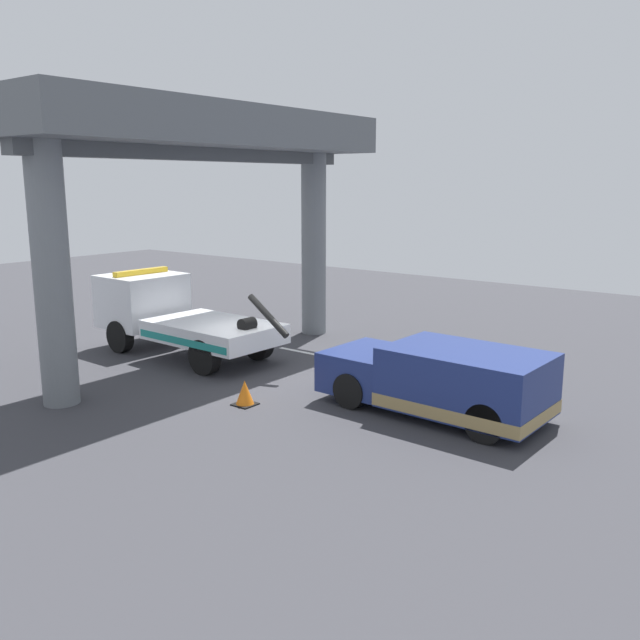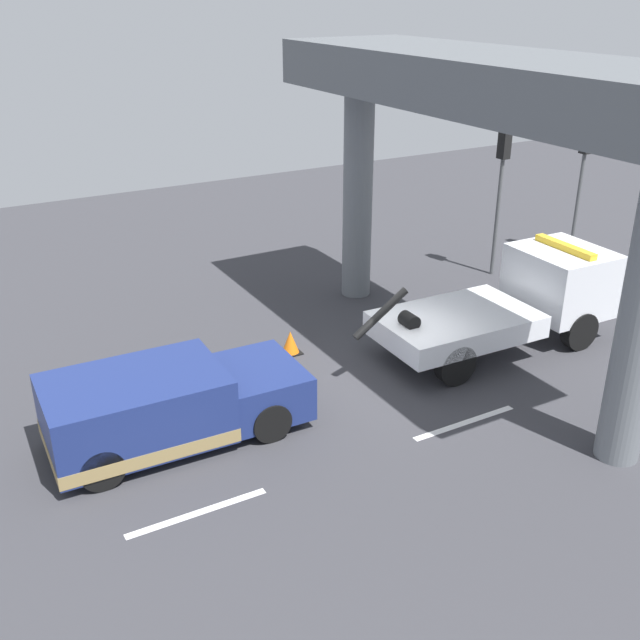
% 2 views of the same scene
% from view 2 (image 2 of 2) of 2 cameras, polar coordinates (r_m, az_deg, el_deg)
% --- Properties ---
extents(ground_plane, '(60.00, 40.00, 0.10)m').
position_cam_2_polar(ground_plane, '(17.89, 5.99, -4.31)').
color(ground_plane, '#38383D').
extents(lane_stripe_west, '(2.60, 0.16, 0.01)m').
position_cam_2_polar(lane_stripe_west, '(13.69, -9.35, -14.37)').
color(lane_stripe_west, silver).
rests_on(lane_stripe_west, ground).
extents(lane_stripe_mid, '(2.60, 0.16, 0.01)m').
position_cam_2_polar(lane_stripe_mid, '(16.21, 11.02, -7.73)').
color(lane_stripe_mid, silver).
rests_on(lane_stripe_mid, ground).
extents(tow_truck_white, '(7.28, 2.56, 2.46)m').
position_cam_2_polar(tow_truck_white, '(19.49, 14.91, 1.53)').
color(tow_truck_white, white).
rests_on(tow_truck_white, ground).
extents(towed_van_green, '(5.25, 2.33, 1.58)m').
position_cam_2_polar(towed_van_green, '(15.28, -11.76, -6.55)').
color(towed_van_green, navy).
rests_on(towed_van_green, ground).
extents(overpass_structure, '(3.60, 11.70, 7.19)m').
position_cam_2_polar(overpass_structure, '(17.04, 12.16, 15.66)').
color(overpass_structure, slate).
rests_on(overpass_structure, ground).
extents(traffic_light_near, '(0.39, 0.32, 4.60)m').
position_cam_2_polar(traffic_light_near, '(23.62, 13.79, 11.07)').
color(traffic_light_near, '#515456').
rests_on(traffic_light_near, ground).
extents(traffic_light_far, '(0.39, 0.32, 4.40)m').
position_cam_2_polar(traffic_light_far, '(26.12, 19.55, 11.30)').
color(traffic_light_far, '#515456').
rests_on(traffic_light_far, ground).
extents(traffic_cone_orange, '(0.50, 0.50, 0.60)m').
position_cam_2_polar(traffic_cone_orange, '(18.67, -2.29, -1.76)').
color(traffic_cone_orange, orange).
rests_on(traffic_cone_orange, ground).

